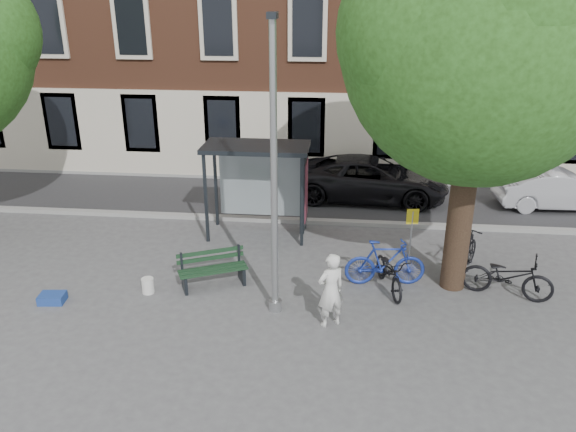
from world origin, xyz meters
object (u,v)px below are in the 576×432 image
(bike_b, at_px, (385,263))
(car_silver, at_px, (559,189))
(bench, at_px, (213,271))
(bike_a, at_px, (508,276))
(car_dark, at_px, (371,179))
(painter, at_px, (331,290))
(lamppost, at_px, (274,189))
(bike_c, at_px, (390,272))
(bus_shelter, at_px, (271,169))
(bike_d, at_px, (466,253))
(notice_sign, at_px, (412,229))

(bike_b, height_order, car_silver, car_silver)
(bench, height_order, bike_a, bike_a)
(bike_b, distance_m, car_dark, 5.93)
(painter, relative_size, bike_a, 0.83)
(lamppost, distance_m, bike_b, 3.57)
(bike_c, bearing_deg, bike_a, -15.16)
(painter, bearing_deg, lamppost, -51.83)
(lamppost, height_order, bus_shelter, lamppost)
(bus_shelter, xyz_separation_m, painter, (1.81, -4.56, -1.10))
(bike_c, xyz_separation_m, car_silver, (5.65, 5.92, 0.17))
(bike_a, xyz_separation_m, bike_d, (-0.72, 1.11, 0.01))
(notice_sign, bearing_deg, bench, -174.55)
(bike_a, bearing_deg, bike_c, 105.63)
(bike_b, relative_size, notice_sign, 1.13)
(bike_b, bearing_deg, bike_a, -102.04)
(bus_shelter, bearing_deg, bike_d, -20.47)
(bike_a, bearing_deg, lamppost, 118.66)
(bus_shelter, xyz_separation_m, bike_c, (3.11, -2.95, -1.46))
(bus_shelter, height_order, notice_sign, bus_shelter)
(bike_d, bearing_deg, notice_sign, 33.65)
(painter, bearing_deg, bench, -57.95)
(bench, bearing_deg, bike_d, -12.94)
(car_silver, bearing_deg, painter, 134.39)
(notice_sign, bearing_deg, bike_c, -127.81)
(bus_shelter, distance_m, car_dark, 4.49)
(bike_a, xyz_separation_m, car_dark, (-2.86, 6.21, 0.18))
(bench, bearing_deg, notice_sign, -11.19)
(notice_sign, bearing_deg, painter, -134.00)
(painter, bearing_deg, bike_d, -170.85)
(bike_c, xyz_separation_m, car_dark, (-0.24, 6.18, 0.24))
(bike_a, height_order, bike_b, bike_b)
(lamppost, xyz_separation_m, car_silver, (8.15, 7.07, -2.15))
(bus_shelter, bearing_deg, bike_b, -41.72)
(painter, relative_size, car_dark, 0.32)
(lamppost, relative_size, car_silver, 1.60)
(bike_b, relative_size, car_silver, 0.49)
(bench, bearing_deg, bike_b, -18.52)
(bench, height_order, bike_c, bike_c)
(painter, distance_m, bike_c, 2.10)
(bike_a, bearing_deg, bike_d, 49.18)
(bike_c, height_order, bike_d, bike_d)
(bus_shelter, relative_size, bike_d, 1.63)
(painter, bearing_deg, bike_b, -153.84)
(bus_shelter, relative_size, bench, 1.73)
(bike_d, bearing_deg, car_silver, -100.05)
(bike_a, distance_m, bike_c, 2.62)
(bus_shelter, height_order, car_dark, bus_shelter)
(bike_c, relative_size, notice_sign, 1.05)
(bus_shelter, distance_m, bike_d, 5.52)
(notice_sign, bearing_deg, bus_shelter, 142.84)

